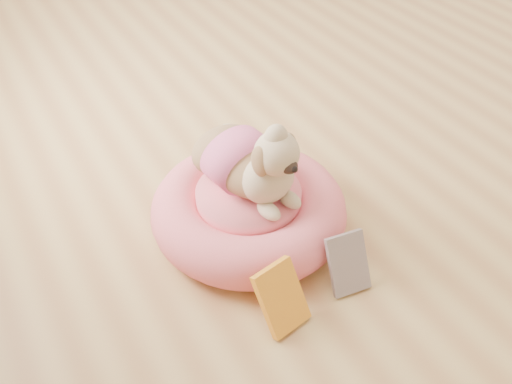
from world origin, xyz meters
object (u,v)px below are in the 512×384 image
pet_bed (249,210)px  dog (251,149)px  book_yellow (281,298)px  book_white (348,263)px

pet_bed → dog: bearing=32.1°
pet_bed → book_yellow: (-0.11, -0.38, 0.01)m
pet_bed → dog: (0.01, 0.01, 0.25)m
dog → pet_bed: bearing=-156.9°
pet_bed → book_yellow: size_ratio=3.25×
dog → book_white: size_ratio=2.26×
book_white → pet_bed: bearing=118.8°
dog → book_white: (0.13, -0.38, -0.24)m
book_yellow → book_white: (0.25, 0.02, -0.01)m
pet_bed → book_white: size_ratio=3.48×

